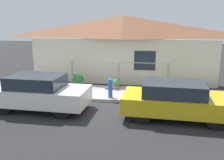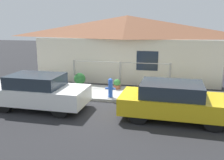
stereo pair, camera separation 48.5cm
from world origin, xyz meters
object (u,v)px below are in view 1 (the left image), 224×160
car_right (176,100)px  fire_hydrant (110,87)px  car_left (40,92)px  potted_plant_corner (169,85)px  potted_plant_by_fence (78,79)px  potted_plant_near_hydrant (116,84)px

car_right → fire_hydrant: (-2.62, 1.64, -0.11)m
car_left → potted_plant_corner: size_ratio=7.26×
potted_plant_by_fence → potted_plant_corner: (4.48, -0.13, -0.09)m
car_right → potted_plant_corner: bearing=93.6°
potted_plant_by_fence → car_right: bearing=-35.2°
fire_hydrant → potted_plant_corner: bearing=29.6°
car_left → potted_plant_by_fence: size_ratio=5.61×
car_left → car_right: (5.07, 0.00, -0.02)m
car_left → fire_hydrant: 2.95m
car_right → potted_plant_by_fence: bearing=147.0°
fire_hydrant → car_left: bearing=-146.2°
potted_plant_corner → car_left: bearing=-148.3°
fire_hydrant → potted_plant_corner: 2.93m
fire_hydrant → potted_plant_by_fence: (-1.94, 1.58, -0.08)m
fire_hydrant → potted_plant_by_fence: 2.50m
car_right → fire_hydrant: bearing=150.2°
car_left → potted_plant_by_fence: bearing=82.1°
potted_plant_near_hydrant → car_left: bearing=-129.5°
car_left → potted_plant_by_fence: car_left is taller
car_right → potted_plant_corner: size_ratio=7.62×
car_left → car_right: 5.07m
car_right → potted_plant_by_fence: 5.58m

